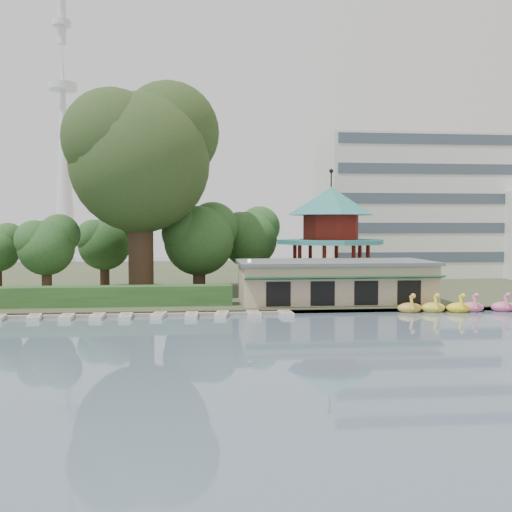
{
  "coord_description": "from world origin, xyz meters",
  "views": [
    {
      "loc": [
        -3.0,
        -31.88,
        7.63
      ],
      "look_at": [
        2.0,
        18.0,
        5.0
      ],
      "focal_mm": 40.0,
      "sensor_mm": 36.0,
      "label": 1
    }
  ],
  "objects": [
    {
      "name": "swan_boats",
      "position": [
        21.78,
        16.56,
        0.4
      ],
      "size": [
        14.57,
        2.16,
        1.92
      ],
      "color": "gold",
      "rests_on": "ground"
    },
    {
      "name": "broadcast_tower",
      "position": [
        -42.0,
        140.0,
        33.98
      ],
      "size": [
        8.0,
        8.0,
        96.0
      ],
      "color": "silver",
      "rests_on": "ground"
    },
    {
      "name": "shore",
      "position": [
        0.0,
        52.0,
        0.2
      ],
      "size": [
        220.0,
        70.0,
        0.4
      ],
      "primitive_type": "cube",
      "color": "#424930",
      "rests_on": "ground"
    },
    {
      "name": "hedge",
      "position": [
        -15.0,
        20.5,
        1.3
      ],
      "size": [
        30.0,
        2.0,
        1.8
      ],
      "primitive_type": "cube",
      "color": "#2D5525",
      "rests_on": "shore"
    },
    {
      "name": "boathouse",
      "position": [
        10.0,
        21.97,
        2.37
      ],
      "size": [
        18.6,
        9.39,
        3.9
      ],
      "color": "tan",
      "rests_on": "shore"
    },
    {
      "name": "lamp_post",
      "position": [
        1.5,
        19.0,
        3.34
      ],
      "size": [
        0.36,
        0.36,
        4.28
      ],
      "color": "black",
      "rests_on": "shore"
    },
    {
      "name": "office_building",
      "position": [
        32.67,
        49.0,
        9.73
      ],
      "size": [
        38.0,
        18.0,
        20.0
      ],
      "color": "silver",
      "rests_on": "shore"
    },
    {
      "name": "embankment",
      "position": [
        0.0,
        17.3,
        0.15
      ],
      "size": [
        220.0,
        0.6,
        0.3
      ],
      "primitive_type": "cube",
      "color": "gray",
      "rests_on": "ground"
    },
    {
      "name": "big_tree",
      "position": [
        -8.81,
        28.23,
        15.26
      ],
      "size": [
        15.75,
        14.68,
        22.63
      ],
      "color": "#3A281C",
      "rests_on": "shore"
    },
    {
      "name": "ground_plane",
      "position": [
        0.0,
        0.0,
        0.0
      ],
      "size": [
        220.0,
        220.0,
        0.0
      ],
      "primitive_type": "plane",
      "color": "slate",
      "rests_on": "ground"
    },
    {
      "name": "dock",
      "position": [
        -12.0,
        17.2,
        0.12
      ],
      "size": [
        34.0,
        1.6,
        0.24
      ],
      "primitive_type": "cube",
      "color": "gray",
      "rests_on": "ground"
    },
    {
      "name": "pavilion",
      "position": [
        12.0,
        32.0,
        7.48
      ],
      "size": [
        12.4,
        12.4,
        13.5
      ],
      "color": "tan",
      "rests_on": "shore"
    },
    {
      "name": "small_trees",
      "position": [
        -9.99,
        32.07,
        6.27
      ],
      "size": [
        39.88,
        16.24,
        9.99
      ],
      "color": "#3A281C",
      "rests_on": "shore"
    },
    {
      "name": "moored_rowboats",
      "position": [
        -11.38,
        15.77,
        0.18
      ],
      "size": [
        32.15,
        2.74,
        0.36
      ],
      "color": "beige",
      "rests_on": "ground"
    }
  ]
}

